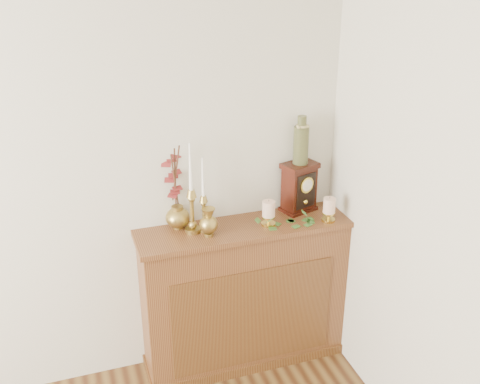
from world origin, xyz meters
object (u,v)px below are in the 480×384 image
object	(u,v)px
bud_vase	(209,222)
mantel_clock	(299,188)
candlestick_center	(204,207)
ceramic_vase	(301,142)
ginger_jar	(174,189)
candlestick_left	(192,204)

from	to	relation	value
bud_vase	mantel_clock	bearing A→B (deg)	13.37
candlestick_center	ceramic_vase	distance (m)	0.67
candlestick_center	ginger_jar	xyz separation A→B (m)	(-0.13, 0.11, 0.08)
candlestick_center	bud_vase	xyz separation A→B (m)	(0.01, -0.07, -0.06)
candlestick_left	bud_vase	world-z (taller)	candlestick_left
candlestick_left	mantel_clock	xyz separation A→B (m)	(0.66, 0.07, -0.02)
candlestick_left	ceramic_vase	bearing A→B (deg)	6.00
bud_vase	ceramic_vase	distance (m)	0.70
ginger_jar	mantel_clock	size ratio (longest dim) A/B	1.68
ginger_jar	ceramic_vase	xyz separation A→B (m)	(0.73, -0.04, 0.20)
candlestick_left	ceramic_vase	world-z (taller)	ceramic_vase
candlestick_left	mantel_clock	bearing A→B (deg)	5.77
bud_vase	mantel_clock	distance (m)	0.61
mantel_clock	ceramic_vase	bearing A→B (deg)	90.00
candlestick_left	ginger_jar	bearing A→B (deg)	123.14
ceramic_vase	bud_vase	bearing A→B (deg)	-166.38
candlestick_center	ceramic_vase	world-z (taller)	ceramic_vase
candlestick_center	ceramic_vase	bearing A→B (deg)	7.19
mantel_clock	ceramic_vase	distance (m)	0.28
candlestick_center	ceramic_vase	xyz separation A→B (m)	(0.60, 0.08, 0.28)
mantel_clock	bud_vase	bearing A→B (deg)	175.85
mantel_clock	ceramic_vase	xyz separation A→B (m)	(-0.00, 0.00, 0.28)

